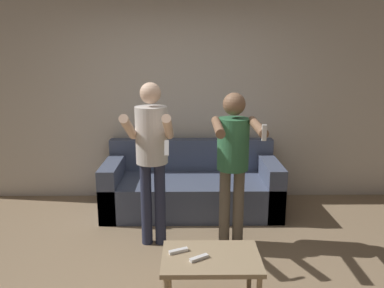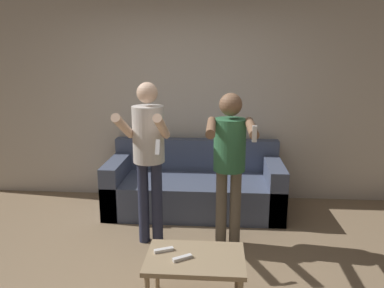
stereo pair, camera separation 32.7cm
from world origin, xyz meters
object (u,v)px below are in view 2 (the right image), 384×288
(person_standing_right, at_px, (230,153))
(person_standing_left, at_px, (148,147))
(remote_far, at_px, (164,250))
(couch, at_px, (195,188))
(coffee_table, at_px, (195,263))
(remote_near, at_px, (182,258))

(person_standing_right, bearing_deg, person_standing_left, 179.59)
(person_standing_right, xyz_separation_m, remote_far, (-0.51, -0.92, -0.53))
(couch, relative_size, remote_far, 13.94)
(coffee_table, xyz_separation_m, remote_far, (-0.24, 0.06, 0.06))
(person_standing_right, relative_size, remote_near, 10.54)
(person_standing_right, xyz_separation_m, coffee_table, (-0.27, -0.98, -0.59))
(person_standing_right, bearing_deg, coffee_table, -105.22)
(remote_far, bearing_deg, person_standing_left, 106.67)
(person_standing_left, height_order, remote_far, person_standing_left)
(person_standing_right, relative_size, coffee_table, 2.10)
(coffee_table, relative_size, remote_near, 5.02)
(coffee_table, distance_m, remote_near, 0.12)
(person_standing_left, relative_size, remote_far, 10.81)
(remote_near, bearing_deg, couch, 91.07)
(couch, xyz_separation_m, person_standing_left, (-0.39, -0.90, 0.74))
(couch, relative_size, remote_near, 14.43)
(couch, xyz_separation_m, remote_far, (-0.12, -1.83, 0.16))
(remote_near, height_order, remote_far, same)
(person_standing_right, relative_size, remote_far, 10.18)
(person_standing_left, relative_size, remote_near, 11.20)
(remote_near, relative_size, remote_far, 0.97)
(couch, distance_m, person_standing_right, 1.21)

